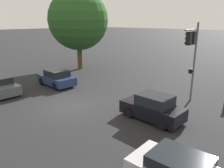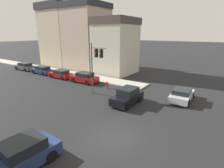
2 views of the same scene
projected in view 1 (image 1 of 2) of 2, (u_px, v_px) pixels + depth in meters
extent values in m
plane|color=black|center=(70.00, 106.00, 15.73)|extent=(300.00, 300.00, 0.00)
cylinder|color=#4C3823|center=(80.00, 56.00, 27.55)|extent=(0.60, 0.60, 3.28)
sphere|color=#285623|center=(78.00, 20.00, 26.33)|extent=(7.24, 7.24, 7.24)
cylinder|color=#515456|center=(194.00, 63.00, 16.04)|extent=(0.14, 0.14, 5.81)
cylinder|color=#515456|center=(192.00, 30.00, 14.64)|extent=(0.10, 2.03, 0.10)
cube|color=black|center=(193.00, 38.00, 15.04)|extent=(0.30, 0.30, 0.90)
sphere|color=red|center=(191.00, 33.00, 15.08)|extent=(0.20, 0.20, 0.20)
sphere|color=#99660F|center=(190.00, 38.00, 15.16)|extent=(0.20, 0.20, 0.20)
sphere|color=#0F511E|center=(190.00, 42.00, 15.24)|extent=(0.20, 0.20, 0.20)
cube|color=black|center=(189.00, 39.00, 14.56)|extent=(0.30, 0.30, 0.90)
sphere|color=red|center=(186.00, 34.00, 14.59)|extent=(0.20, 0.20, 0.20)
sphere|color=#99660F|center=(186.00, 38.00, 14.68)|extent=(0.20, 0.20, 0.20)
sphere|color=#0F511E|center=(186.00, 43.00, 14.76)|extent=(0.20, 0.20, 0.20)
cube|color=black|center=(191.00, 71.00, 16.33)|extent=(0.22, 0.35, 0.35)
sphere|color=orange|center=(189.00, 71.00, 16.42)|extent=(0.18, 0.18, 0.18)
cube|color=navy|center=(57.00, 80.00, 20.62)|extent=(3.98, 2.10, 0.73)
cube|color=black|center=(57.00, 73.00, 20.33)|extent=(2.10, 1.78, 0.60)
cylinder|color=black|center=(42.00, 81.00, 20.88)|extent=(0.68, 0.25, 0.67)
cylinder|color=black|center=(58.00, 78.00, 22.12)|extent=(0.68, 0.25, 0.67)
cylinder|color=black|center=(55.00, 86.00, 19.25)|extent=(0.68, 0.25, 0.67)
cylinder|color=black|center=(72.00, 82.00, 20.48)|extent=(0.68, 0.25, 0.67)
cube|color=black|center=(152.00, 110.00, 13.49)|extent=(3.94, 1.85, 0.79)
cube|color=black|center=(155.00, 100.00, 13.18)|extent=(2.06, 1.59, 0.64)
cylinder|color=black|center=(129.00, 112.00, 13.79)|extent=(0.69, 0.24, 0.68)
cylinder|color=black|center=(144.00, 105.00, 14.92)|extent=(0.69, 0.24, 0.68)
cylinder|color=black|center=(162.00, 124.00, 12.19)|extent=(0.69, 0.24, 0.68)
cylinder|color=black|center=(176.00, 115.00, 13.32)|extent=(0.69, 0.24, 0.68)
cube|color=black|center=(180.00, 162.00, 7.80)|extent=(2.11, 1.68, 0.46)
cylinder|color=black|center=(163.00, 156.00, 9.31)|extent=(0.68, 0.23, 0.68)
cube|color=#4C5156|center=(0.00, 88.00, 18.17)|extent=(4.03, 1.89, 0.74)
cylinder|color=black|center=(18.00, 91.00, 18.07)|extent=(0.63, 0.22, 0.63)
cylinder|color=black|center=(5.00, 85.00, 19.67)|extent=(0.63, 0.22, 0.63)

